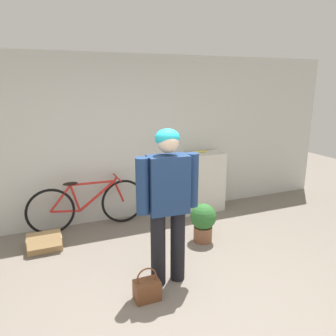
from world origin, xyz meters
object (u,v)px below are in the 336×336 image
Objects in this scene: person at (168,197)px; bicycle at (88,205)px; banana at (198,152)px; handbag at (147,289)px; potted_plant at (203,221)px; cardboard_box at (44,242)px.

person reaches higher than bicycle.
person is 5.20× the size of banana.
bicycle is at bearing 111.76° from person.
bicycle reaches higher than handbag.
banana is at bearing 57.63° from person.
potted_plant is (1.40, -1.06, -0.07)m from bicycle.
handbag is at bearing -141.23° from potted_plant.
bicycle is 1.99m from banana.
bicycle is 1.76m from potted_plant.
banana reaches higher than handbag.
person is 3.13× the size of potted_plant.
bicycle is 4.98× the size of handbag.
potted_plant is at bearing 43.87° from person.
banana is 0.74× the size of cardboard_box.
handbag is 1.80m from cardboard_box.
person is at bearing 34.42° from handbag.
banana is 0.92× the size of handbag.
handbag is at bearing -128.84° from banana.
banana is at bearing 66.63° from potted_plant.
bicycle is 5.43× the size of banana.
banana is 1.39m from potted_plant.
cardboard_box is (-0.92, 1.54, -0.02)m from handbag.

